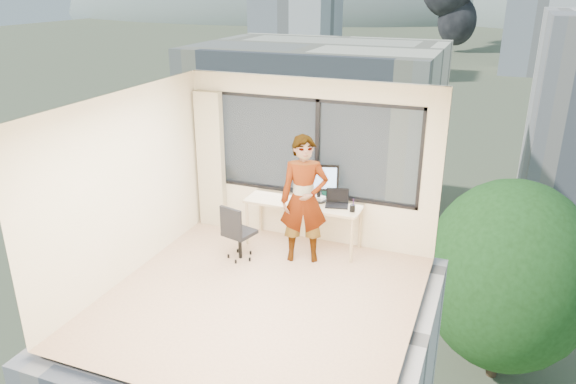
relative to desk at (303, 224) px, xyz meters
The scene contains 23 objects.
floor 1.70m from the desk, 90.00° to the right, with size 4.00×4.00×0.01m, color #D6B18B.
ceiling 2.78m from the desk, 90.00° to the right, with size 4.00×4.00×0.01m, color white.
wall_front 3.78m from the desk, 90.00° to the right, with size 4.00×0.01×2.60m, color beige.
wall_left 2.76m from the desk, 140.31° to the right, with size 0.01×4.00×2.60m, color beige.
wall_right 2.76m from the desk, 39.69° to the right, with size 0.01×4.00×2.60m, color beige.
window_wall 1.20m from the desk, 81.63° to the left, with size 3.30×0.16×1.55m, color black, non-canonical shape.
curtain 1.90m from the desk, behind, with size 0.45×0.14×2.30m, color beige.
desk is the anchor object (origin of this frame).
chair 1.05m from the desk, 135.29° to the right, with size 0.46×0.46×0.90m, color black, non-canonical shape.
person 0.73m from the desk, 69.60° to the right, with size 0.70×0.46×1.92m, color #2D2D33.
monitor 0.71m from the desk, 27.33° to the left, with size 0.60×0.13×0.60m, color black, non-canonical shape.
game_console 0.48m from the desk, 52.48° to the left, with size 0.30×0.25×0.07m, color white.
laptop 0.72m from the desk, ahead, with size 0.34×0.36×0.22m, color black, non-canonical shape.
cellphone 0.39m from the desk, 133.63° to the right, with size 0.12×0.05×0.01m, color black.
pen_cup 0.91m from the desk, ahead, with size 0.08×0.08×0.10m, color black.
handbag 0.63m from the desk, 35.94° to the left, with size 0.26×0.13×0.20m, color #0B473F.
exterior_ground 119.21m from the desk, 90.00° to the left, with size 400.00×400.00×0.04m, color #515B3D.
near_bldg_a 30.64m from the desk, 107.62° to the left, with size 16.00×12.00×14.00m, color #F1ECC9.
far_tower_a 99.69m from the desk, 110.55° to the left, with size 14.00×14.00×28.00m, color silver.
far_tower_d 160.05m from the desk, 112.02° to the left, with size 16.00×14.00×22.00m, color silver.
hill_a 340.51m from the desk, 110.65° to the left, with size 288.00×216.00×90.00m, color slate.
tree_a 27.88m from the desk, 128.19° to the left, with size 7.00×7.00×8.00m, color #214B19, non-canonical shape.
tree_b 19.51m from the desk, 76.24° to the left, with size 7.60×7.60×9.00m, color #214B19, non-canonical shape.
Camera 1 is at (2.61, -5.67, 3.93)m, focal length 33.98 mm.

